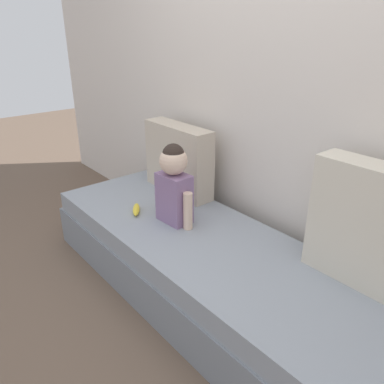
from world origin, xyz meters
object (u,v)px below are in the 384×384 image
Objects in this scene: toddler at (174,183)px; banana at (136,209)px; throw_pillow_right at (360,223)px; throw_pillow_left at (178,159)px; couch at (210,271)px.

banana is (-0.25, -0.12, -0.24)m from toddler.
toddler is (-1.01, -0.31, -0.04)m from throw_pillow_right.
throw_pillow_left is 3.50× the size of banana.
throw_pillow_left is 1.36m from throw_pillow_right.
couch is at bearing -155.98° from throw_pillow_right.
couch is at bearing 0.96° from toddler.
couch is 4.95× the size of toddler.
toddler is 2.94× the size of banana.
throw_pillow_right is (0.68, 0.30, 0.50)m from couch.
toddler reaches higher than throw_pillow_left.
throw_pillow_left is at bearing 138.82° from toddler.
throw_pillow_left is (-0.68, 0.30, 0.45)m from couch.
throw_pillow_left is 0.50m from banana.
toddler is at bearing 25.99° from banana.
banana is (-1.26, -0.43, -0.27)m from throw_pillow_right.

